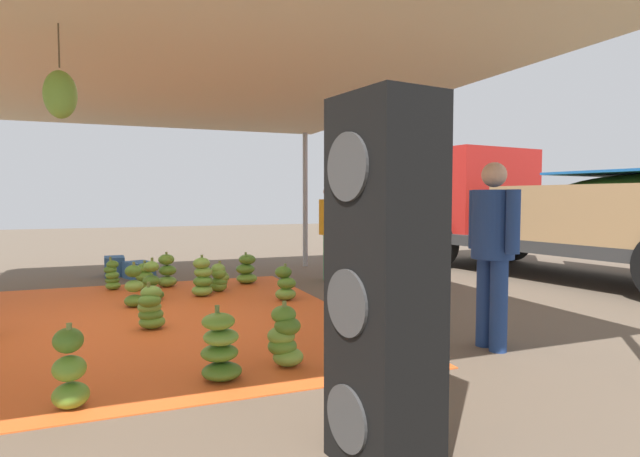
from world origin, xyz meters
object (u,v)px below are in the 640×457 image
(banana_bunch_0, at_px, (70,371))
(crate_1, at_px, (114,266))
(banana_bunch_3, at_px, (202,278))
(crate_0, at_px, (139,270))
(banana_bunch_6, at_px, (134,288))
(banana_bunch_15, at_px, (219,278))
(speaker_stack, at_px, (384,284))
(worker_2, at_px, (330,225))
(banana_bunch_1, at_px, (285,338))
(banana_bunch_14, at_px, (151,309))
(banana_bunch_7, at_px, (220,348))
(worker_0, at_px, (419,225))
(cargo_truck_main, at_px, (558,209))
(worker_1, at_px, (493,241))
(banana_bunch_2, at_px, (144,277))
(banana_bunch_8, at_px, (112,276))
(banana_bunch_4, at_px, (153,282))
(banana_bunch_11, at_px, (167,272))
(banana_bunch_9, at_px, (285,284))
(banana_bunch_13, at_px, (246,270))

(banana_bunch_0, xyz_separation_m, crate_1, (-6.23, 0.29, -0.08))
(banana_bunch_3, bearing_deg, crate_0, -160.21)
(banana_bunch_6, bearing_deg, banana_bunch_15, 119.44)
(speaker_stack, bearing_deg, worker_2, 159.96)
(banana_bunch_1, bearing_deg, banana_bunch_14, -150.67)
(banana_bunch_7, xyz_separation_m, worker_0, (-3.21, 3.81, 0.72))
(banana_bunch_7, bearing_deg, cargo_truck_main, 115.31)
(banana_bunch_1, xyz_separation_m, banana_bunch_7, (0.12, -0.56, 0.01))
(banana_bunch_7, bearing_deg, banana_bunch_3, 173.26)
(banana_bunch_15, xyz_separation_m, worker_1, (3.83, 1.80, 0.80))
(banana_bunch_2, height_order, cargo_truck_main, cargo_truck_main)
(banana_bunch_3, xyz_separation_m, banana_bunch_8, (-1.03, -1.19, -0.05))
(banana_bunch_2, distance_m, worker_1, 5.32)
(banana_bunch_14, bearing_deg, banana_bunch_6, -174.19)
(banana_bunch_15, bearing_deg, banana_bunch_8, -117.55)
(banana_bunch_2, distance_m, worker_0, 4.35)
(banana_bunch_0, xyz_separation_m, speaker_stack, (1.41, 1.58, 0.71))
(banana_bunch_3, xyz_separation_m, worker_2, (-0.65, 2.22, 0.68))
(crate_0, bearing_deg, worker_0, 60.24)
(banana_bunch_14, relative_size, worker_0, 0.30)
(banana_bunch_15, bearing_deg, banana_bunch_4, -71.04)
(crate_1, bearing_deg, banana_bunch_4, 10.25)
(banana_bunch_11, distance_m, worker_1, 5.24)
(banana_bunch_3, distance_m, crate_0, 2.25)
(worker_0, bearing_deg, banana_bunch_15, -99.49)
(banana_bunch_7, distance_m, banana_bunch_15, 3.80)
(cargo_truck_main, bearing_deg, crate_0, -109.20)
(banana_bunch_0, relative_size, worker_2, 0.35)
(banana_bunch_8, xyz_separation_m, worker_0, (1.29, 4.59, 0.75))
(banana_bunch_2, height_order, banana_bunch_14, banana_bunch_14)
(banana_bunch_11, bearing_deg, crate_0, -161.97)
(banana_bunch_7, xyz_separation_m, banana_bunch_8, (-4.50, -0.78, -0.03))
(banana_bunch_0, bearing_deg, banana_bunch_3, 158.44)
(banana_bunch_11, height_order, cargo_truck_main, cargo_truck_main)
(banana_bunch_8, relative_size, worker_1, 0.29)
(banana_bunch_11, relative_size, worker_1, 0.32)
(banana_bunch_14, xyz_separation_m, worker_2, (-2.31, 3.03, 0.72))
(banana_bunch_9, height_order, worker_1, worker_1)
(banana_bunch_0, relative_size, cargo_truck_main, 0.08)
(banana_bunch_13, bearing_deg, worker_0, 66.79)
(banana_bunch_6, bearing_deg, worker_2, 108.94)
(banana_bunch_2, relative_size, worker_2, 0.28)
(banana_bunch_0, bearing_deg, banana_bunch_6, 170.96)
(banana_bunch_0, height_order, banana_bunch_2, banana_bunch_0)
(banana_bunch_11, bearing_deg, banana_bunch_0, -12.77)
(banana_bunch_11, bearing_deg, cargo_truck_main, 78.83)
(worker_0, distance_m, crate_0, 4.86)
(banana_bunch_8, xyz_separation_m, worker_2, (0.38, 3.42, 0.72))
(banana_bunch_6, bearing_deg, banana_bunch_3, 114.69)
(banana_bunch_4, xyz_separation_m, banana_bunch_14, (1.58, -0.13, -0.03))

